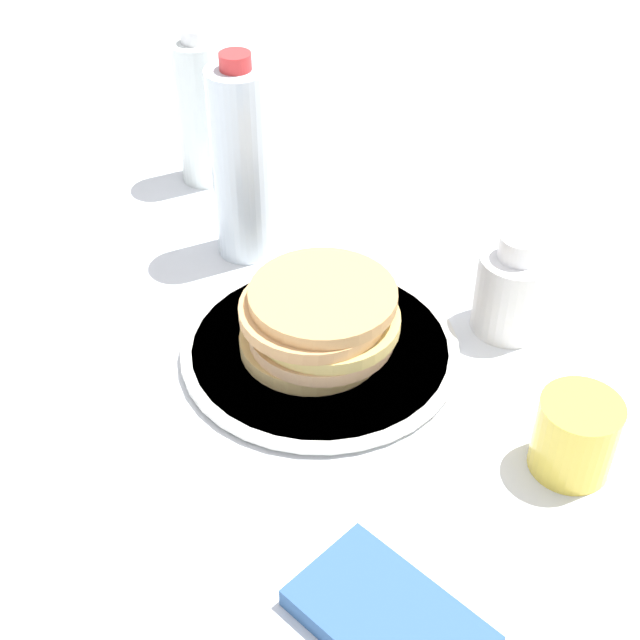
{
  "coord_description": "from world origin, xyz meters",
  "views": [
    {
      "loc": [
        0.33,
        -0.59,
        0.64
      ],
      "look_at": [
        -0.02,
        0.02,
        0.05
      ],
      "focal_mm": 50.0,
      "sensor_mm": 36.0,
      "label": 1
    }
  ],
  "objects_px": {
    "pancake_stack": "(319,321)",
    "water_bottle_mid": "(242,164)",
    "cream_jug": "(513,289)",
    "plate": "(320,349)",
    "juice_glass": "(576,434)",
    "water_bottle_near": "(200,112)"
  },
  "relations": [
    {
      "from": "water_bottle_near",
      "to": "plate",
      "type": "bearing_deg",
      "value": -37.02
    },
    {
      "from": "water_bottle_mid",
      "to": "plate",
      "type": "bearing_deg",
      "value": -35.45
    },
    {
      "from": "juice_glass",
      "to": "cream_jug",
      "type": "xyz_separation_m",
      "value": [
        -0.12,
        0.16,
        0.01
      ]
    },
    {
      "from": "pancake_stack",
      "to": "water_bottle_mid",
      "type": "xyz_separation_m",
      "value": [
        -0.17,
        0.13,
        0.07
      ]
    },
    {
      "from": "pancake_stack",
      "to": "water_bottle_near",
      "type": "distance_m",
      "value": 0.4
    },
    {
      "from": "plate",
      "to": "juice_glass",
      "type": "distance_m",
      "value": 0.28
    },
    {
      "from": "water_bottle_near",
      "to": "water_bottle_mid",
      "type": "bearing_deg",
      "value": -38.85
    },
    {
      "from": "plate",
      "to": "cream_jug",
      "type": "xyz_separation_m",
      "value": [
        0.16,
        0.14,
        0.04
      ]
    },
    {
      "from": "pancake_stack",
      "to": "cream_jug",
      "type": "xyz_separation_m",
      "value": [
        0.16,
        0.15,
        0.0
      ]
    },
    {
      "from": "pancake_stack",
      "to": "cream_jug",
      "type": "relative_size",
      "value": 1.41
    },
    {
      "from": "juice_glass",
      "to": "water_bottle_near",
      "type": "xyz_separation_m",
      "value": [
        -0.59,
        0.25,
        0.06
      ]
    },
    {
      "from": "cream_jug",
      "to": "water_bottle_mid",
      "type": "height_order",
      "value": "water_bottle_mid"
    },
    {
      "from": "juice_glass",
      "to": "water_bottle_near",
      "type": "distance_m",
      "value": 0.65
    },
    {
      "from": "plate",
      "to": "water_bottle_mid",
      "type": "bearing_deg",
      "value": 144.55
    },
    {
      "from": "plate",
      "to": "juice_glass",
      "type": "height_order",
      "value": "juice_glass"
    },
    {
      "from": "juice_glass",
      "to": "water_bottle_mid",
      "type": "height_order",
      "value": "water_bottle_mid"
    },
    {
      "from": "plate",
      "to": "water_bottle_near",
      "type": "distance_m",
      "value": 0.41
    },
    {
      "from": "cream_jug",
      "to": "water_bottle_mid",
      "type": "xyz_separation_m",
      "value": [
        -0.33,
        -0.02,
        0.07
      ]
    },
    {
      "from": "plate",
      "to": "cream_jug",
      "type": "relative_size",
      "value": 2.49
    },
    {
      "from": "juice_glass",
      "to": "cream_jug",
      "type": "bearing_deg",
      "value": 127.12
    },
    {
      "from": "plate",
      "to": "water_bottle_near",
      "type": "xyz_separation_m",
      "value": [
        -0.32,
        0.24,
        0.09
      ]
    },
    {
      "from": "pancake_stack",
      "to": "water_bottle_near",
      "type": "height_order",
      "value": "water_bottle_near"
    }
  ]
}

